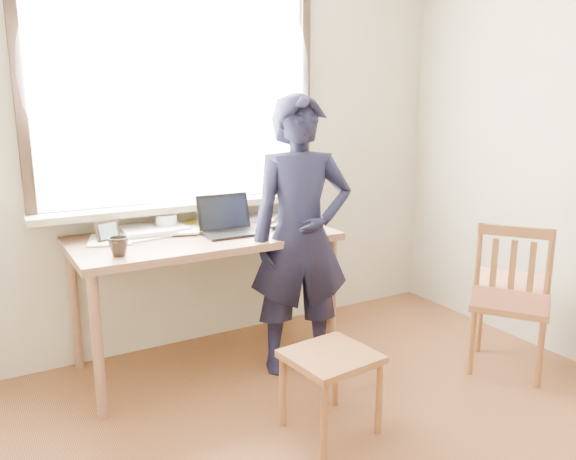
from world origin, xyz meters
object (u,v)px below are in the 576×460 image
desk (204,248)px  person (301,237)px  laptop (228,224)px  mug_dark (119,247)px  work_chair (331,365)px  mug_white (167,223)px  side_chair (512,293)px

desk → person: person is taller
laptop → mug_dark: laptop is taller
laptop → work_chair: bearing=-84.2°
mug_white → person: size_ratio=0.08×
desk → side_chair: (1.50, -0.98, -0.24)m
desk → side_chair: size_ratio=1.65×
laptop → side_chair: size_ratio=0.36×
desk → work_chair: size_ratio=3.53×
mug_dark → laptop: bearing=15.4°
desk → laptop: bearing=-12.8°
mug_dark → person: (1.00, -0.12, -0.05)m
laptop → mug_dark: (-0.68, -0.19, -0.01)m
desk → work_chair: desk is taller
mug_white → work_chair: (0.39, -1.18, -0.51)m
desk → work_chair: bearing=-76.3°
mug_white → person: (0.61, -0.54, -0.05)m
side_chair → mug_dark: bearing=159.6°
work_chair → side_chair: 1.27m
person → mug_dark: bearing=-169.5°
desk → mug_white: size_ratio=11.86×
desk → mug_dark: mug_dark is taller
mug_dark → work_chair: size_ratio=0.24×
side_chair → laptop: bearing=145.2°
person → work_chair: bearing=-92.0°
mug_white → mug_dark: 0.57m
desk → mug_white: (-0.15, 0.20, 0.13)m
mug_dark → person: 1.01m
side_chair → person: bearing=148.3°
mug_dark → side_chair: (2.04, -0.76, -0.37)m
mug_white → person: 0.82m
mug_dark → person: bearing=-6.6°
desk → side_chair: side_chair is taller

